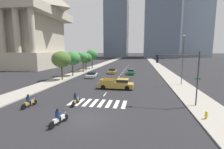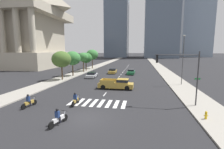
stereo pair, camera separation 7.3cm
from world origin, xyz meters
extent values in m
plane|color=#232326|center=(0.00, 0.00, 0.00)|extent=(800.00, 800.00, 0.00)
cube|color=gray|center=(12.01, 30.00, 0.07)|extent=(4.00, 260.00, 0.15)
cube|color=gray|center=(-12.01, 30.00, 0.07)|extent=(4.00, 260.00, 0.15)
cube|color=silver|center=(-3.15, 4.56, 0.00)|extent=(0.45, 2.91, 0.01)
cube|color=silver|center=(-2.25, 4.56, 0.00)|extent=(0.45, 2.91, 0.01)
cube|color=silver|center=(-1.35, 4.56, 0.00)|extent=(0.45, 2.91, 0.01)
cube|color=silver|center=(-0.45, 4.56, 0.00)|extent=(0.45, 2.91, 0.01)
cube|color=silver|center=(0.45, 4.56, 0.00)|extent=(0.45, 2.91, 0.01)
cube|color=silver|center=(1.35, 4.56, 0.00)|extent=(0.45, 2.91, 0.01)
cube|color=silver|center=(2.25, 4.56, 0.00)|extent=(0.45, 2.91, 0.01)
cube|color=silver|center=(3.15, 4.56, 0.00)|extent=(0.45, 2.91, 0.01)
cube|color=silver|center=(0.00, 8.56, 0.00)|extent=(0.14, 2.00, 0.01)
cube|color=silver|center=(0.00, 12.56, 0.00)|extent=(0.14, 2.00, 0.01)
cube|color=silver|center=(0.00, 16.56, 0.00)|extent=(0.14, 2.00, 0.01)
cube|color=silver|center=(0.00, 20.56, 0.00)|extent=(0.14, 2.00, 0.01)
cube|color=silver|center=(0.00, 24.56, 0.00)|extent=(0.14, 2.00, 0.01)
cube|color=silver|center=(0.00, 28.56, 0.00)|extent=(0.14, 2.00, 0.01)
cube|color=silver|center=(0.00, 32.56, 0.00)|extent=(0.14, 2.00, 0.01)
cube|color=silver|center=(0.00, 36.56, 0.00)|extent=(0.14, 2.00, 0.01)
cube|color=silver|center=(0.00, 40.56, 0.00)|extent=(0.14, 2.00, 0.01)
cube|color=silver|center=(0.00, 44.56, 0.00)|extent=(0.14, 2.00, 0.01)
cube|color=silver|center=(0.00, 48.56, 0.00)|extent=(0.14, 2.00, 0.01)
cube|color=silver|center=(0.00, 52.56, 0.00)|extent=(0.14, 2.00, 0.01)
cube|color=silver|center=(0.00, 56.56, 0.00)|extent=(0.14, 2.00, 0.01)
cylinder|color=black|center=(-2.33, 4.22, 0.30)|extent=(0.13, 0.60, 0.60)
cylinder|color=black|center=(-2.34, 2.73, 0.30)|extent=(0.13, 0.60, 0.60)
cube|color=#B28E38|center=(-2.34, 3.48, 0.52)|extent=(0.23, 1.20, 0.32)
cylinder|color=#B2B2B7|center=(-2.33, 4.12, 0.60)|extent=(0.06, 0.32, 0.67)
cylinder|color=black|center=(-2.33, 4.17, 0.97)|extent=(0.70, 0.04, 0.04)
cube|color=navy|center=(-2.34, 3.38, 0.96)|extent=(0.36, 0.24, 0.55)
sphere|color=black|center=(-2.34, 3.38, 1.36)|extent=(0.26, 0.26, 0.26)
cylinder|color=black|center=(-2.52, 3.48, 0.47)|extent=(0.12, 0.12, 0.55)
cylinder|color=black|center=(-2.16, 3.48, 0.47)|extent=(0.12, 0.12, 0.55)
cylinder|color=black|center=(-1.58, -0.80, 0.30)|extent=(0.26, 0.61, 0.60)
cylinder|color=black|center=(-1.97, -2.40, 0.30)|extent=(0.26, 0.61, 0.60)
cube|color=silver|center=(-1.78, -1.60, 0.52)|extent=(0.53, 1.33, 0.32)
cylinder|color=#B2B2B7|center=(-1.60, -0.90, 0.60)|extent=(0.13, 0.32, 0.67)
cylinder|color=black|center=(-1.59, -0.85, 0.97)|extent=(0.69, 0.20, 0.04)
cube|color=navy|center=(-1.80, -1.70, 0.96)|extent=(0.41, 0.32, 0.55)
sphere|color=black|center=(-1.80, -1.70, 1.36)|extent=(0.26, 0.26, 0.26)
cylinder|color=black|center=(-1.95, -1.56, 0.47)|extent=(0.15, 0.15, 0.55)
cylinder|color=black|center=(-1.60, -1.65, 0.47)|extent=(0.15, 0.15, 0.55)
cylinder|color=black|center=(-7.02, 2.68, 0.30)|extent=(0.20, 0.61, 0.60)
cylinder|color=black|center=(-7.23, 1.14, 0.30)|extent=(0.20, 0.61, 0.60)
cube|color=#B28E38|center=(-7.13, 1.91, 0.52)|extent=(0.38, 1.25, 0.32)
cylinder|color=#B2B2B7|center=(-7.04, 2.58, 0.60)|extent=(0.10, 0.32, 0.67)
cylinder|color=black|center=(-7.03, 2.63, 0.97)|extent=(0.70, 0.13, 0.04)
cube|color=navy|center=(-7.14, 1.81, 0.96)|extent=(0.39, 0.29, 0.55)
sphere|color=black|center=(-7.14, 1.81, 1.36)|extent=(0.26, 0.26, 0.26)
cylinder|color=black|center=(-7.31, 1.93, 0.47)|extent=(0.14, 0.14, 0.55)
cylinder|color=black|center=(-6.95, 1.89, 0.47)|extent=(0.14, 0.14, 0.55)
cube|color=#B28E38|center=(1.04, 12.23, 0.59)|extent=(5.73, 2.05, 0.75)
cube|color=#B28E38|center=(2.17, 12.21, 1.32)|extent=(1.86, 1.81, 0.70)
cube|color=black|center=(2.17, 12.21, 1.40)|extent=(1.88, 1.85, 0.39)
cube|color=#B28E38|center=(-0.19, 13.18, 1.25)|extent=(2.39, 0.14, 0.55)
cube|color=#B28E38|center=(-0.23, 11.34, 1.25)|extent=(2.39, 0.14, 0.55)
cube|color=#B28E38|center=(-1.40, 12.29, 1.25)|extent=(0.12, 1.84, 0.55)
cylinder|color=black|center=(2.99, 13.04, 0.38)|extent=(0.77, 0.28, 0.76)
cylinder|color=black|center=(2.95, 11.33, 0.38)|extent=(0.77, 0.28, 0.76)
cylinder|color=black|center=(-0.87, 13.14, 0.38)|extent=(0.77, 0.28, 0.76)
cylinder|color=black|center=(-0.91, 11.43, 0.38)|extent=(0.77, 0.28, 0.76)
cube|color=#B7BABF|center=(-6.18, 22.68, 0.45)|extent=(2.20, 4.85, 0.58)
cube|color=black|center=(-6.17, 22.44, 1.00)|extent=(1.80, 2.24, 0.53)
cylinder|color=black|center=(-7.14, 24.23, 0.32)|extent=(0.26, 0.65, 0.64)
cylinder|color=black|center=(-5.43, 24.34, 0.32)|extent=(0.26, 0.65, 0.64)
cylinder|color=black|center=(-6.93, 21.02, 0.32)|extent=(0.26, 0.65, 0.64)
cylinder|color=black|center=(-5.22, 21.13, 0.32)|extent=(0.26, 0.65, 0.64)
cube|color=#1E6038|center=(2.56, 29.30, 0.49)|extent=(1.99, 4.64, 0.66)
cube|color=black|center=(2.58, 29.53, 1.07)|extent=(1.66, 2.13, 0.50)
cylinder|color=black|center=(3.28, 27.71, 0.32)|extent=(0.25, 0.65, 0.64)
cylinder|color=black|center=(1.69, 27.79, 0.32)|extent=(0.25, 0.65, 0.64)
cylinder|color=black|center=(3.44, 30.81, 0.32)|extent=(0.25, 0.65, 0.64)
cylinder|color=black|center=(1.85, 30.89, 0.32)|extent=(0.25, 0.65, 0.64)
cube|color=#B28E38|center=(-2.54, 30.25, 0.47)|extent=(1.94, 4.61, 0.63)
cube|color=black|center=(-2.53, 30.02, 1.03)|extent=(1.68, 2.09, 0.48)
cylinder|color=black|center=(-3.41, 31.80, 0.32)|extent=(0.23, 0.64, 0.64)
cylinder|color=black|center=(-1.71, 31.82, 0.32)|extent=(0.23, 0.64, 0.64)
cylinder|color=black|center=(-3.37, 28.68, 0.32)|extent=(0.23, 0.64, 0.64)
cylinder|color=black|center=(-1.66, 28.70, 0.32)|extent=(0.23, 0.64, 0.64)
cylinder|color=gold|center=(10.81, 1.44, 0.43)|extent=(0.20, 0.20, 0.55)
sphere|color=gold|center=(10.81, 1.44, 0.77)|extent=(0.20, 0.20, 0.20)
cylinder|color=gold|center=(10.94, 1.44, 0.45)|extent=(0.10, 0.08, 0.08)
cylinder|color=gold|center=(10.68, 1.44, 0.45)|extent=(0.10, 0.08, 0.08)
cylinder|color=#333335|center=(11.11, 5.22, 3.15)|extent=(0.14, 0.14, 6.00)
cylinder|color=#333335|center=(8.80, 5.22, 5.75)|extent=(4.62, 0.10, 0.10)
cube|color=black|center=(6.74, 5.22, 5.30)|extent=(0.20, 0.28, 0.90)
sphere|color=red|center=(6.74, 5.22, 5.60)|extent=(0.18, 0.18, 0.18)
sphere|color=orange|center=(6.74, 5.22, 5.30)|extent=(0.18, 0.18, 0.18)
sphere|color=green|center=(6.74, 5.22, 5.00)|extent=(0.18, 0.18, 0.18)
cube|color=#19662D|center=(11.11, 5.22, 3.15)|extent=(0.60, 0.04, 0.18)
cylinder|color=#3F3F42|center=(12.31, 16.97, 4.41)|extent=(0.12, 0.12, 8.52)
ellipsoid|color=beige|center=(12.31, 16.97, 8.77)|extent=(0.50, 0.24, 0.20)
cylinder|color=#4C3823|center=(-11.21, 17.92, 1.50)|extent=(0.28, 0.28, 2.70)
ellipsoid|color=#426028|center=(-11.21, 17.92, 4.43)|extent=(3.95, 3.95, 3.36)
cylinder|color=#4C3823|center=(-11.21, 23.46, 1.48)|extent=(0.28, 0.28, 2.66)
ellipsoid|color=#387538|center=(-11.21, 23.46, 4.39)|extent=(3.93, 3.93, 3.34)
cylinder|color=#4C3823|center=(-11.21, 31.02, 1.64)|extent=(0.28, 0.28, 2.98)
ellipsoid|color=#387538|center=(-11.21, 31.02, 4.35)|extent=(3.04, 3.04, 2.58)
cylinder|color=#4C3823|center=(-11.21, 33.35, 1.37)|extent=(0.28, 0.28, 2.44)
ellipsoid|color=#2D662D|center=(-11.21, 33.35, 4.06)|extent=(3.68, 3.68, 3.12)
cylinder|color=#4C3823|center=(-11.21, 39.91, 1.69)|extent=(0.28, 0.28, 3.08)
ellipsoid|color=#387538|center=(-11.21, 39.91, 4.84)|extent=(4.04, 4.04, 3.43)
cube|color=#B2A893|center=(-40.03, 44.54, 2.81)|extent=(29.83, 29.83, 5.61)
cube|color=#A49A88|center=(-40.03, 44.54, 12.09)|extent=(23.27, 23.27, 12.94)
cylinder|color=#B2A893|center=(-37.28, 31.41, 12.09)|extent=(1.80, 1.80, 12.94)
cylinder|color=#B2A893|center=(-32.21, 31.49, 12.09)|extent=(1.80, 1.80, 12.94)
cylinder|color=#B2A893|center=(-27.13, 31.57, 12.09)|extent=(1.80, 1.80, 12.94)
cube|color=#B2A893|center=(-40.03, 44.54, 20.06)|extent=(29.83, 29.83, 3.00)
camera|label=1|loc=(4.83, -13.70, 6.21)|focal=26.20mm
camera|label=2|loc=(4.90, -13.69, 6.21)|focal=26.20mm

